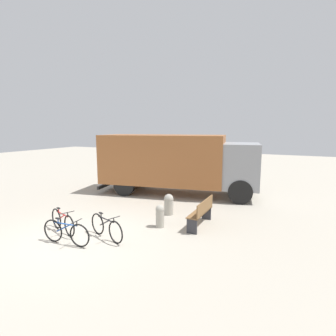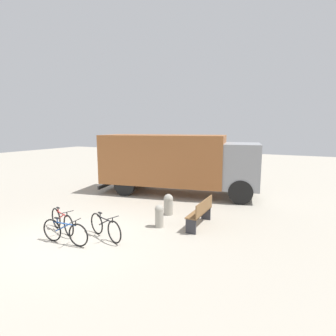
% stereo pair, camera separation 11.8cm
% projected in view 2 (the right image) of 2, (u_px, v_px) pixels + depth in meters
% --- Properties ---
extents(ground_plane, '(60.00, 60.00, 0.00)m').
position_uv_depth(ground_plane, '(74.00, 238.00, 7.99)').
color(ground_plane, '#A8A091').
extents(delivery_truck, '(8.10, 3.71, 2.98)m').
position_uv_depth(delivery_truck, '(176.00, 161.00, 13.14)').
color(delivery_truck, '#99592D').
rests_on(delivery_truck, ground).
extents(park_bench, '(0.41, 1.59, 0.95)m').
position_uv_depth(park_bench, '(201.00, 212.00, 8.85)').
color(park_bench, brown).
rests_on(park_bench, ground).
extents(bicycle_near, '(1.57, 0.64, 0.77)m').
position_uv_depth(bicycle_near, '(62.00, 221.00, 8.41)').
color(bicycle_near, black).
rests_on(bicycle_near, ground).
extents(bicycle_middle, '(1.64, 0.44, 0.77)m').
position_uv_depth(bicycle_middle, '(65.00, 232.00, 7.53)').
color(bicycle_middle, black).
rests_on(bicycle_middle, ground).
extents(bicycle_far, '(1.58, 0.62, 0.77)m').
position_uv_depth(bicycle_far, '(105.00, 227.00, 7.91)').
color(bicycle_far, black).
rests_on(bicycle_far, ground).
extents(bollard_near_bench, '(0.30, 0.30, 0.77)m').
position_uv_depth(bollard_near_bench, '(159.00, 215.00, 8.82)').
color(bollard_near_bench, '#9E998C').
rests_on(bollard_near_bench, ground).
extents(bollard_far_bench, '(0.37, 0.37, 0.81)m').
position_uv_depth(bollard_far_bench, '(168.00, 204.00, 10.10)').
color(bollard_far_bench, '#9E998C').
rests_on(bollard_far_bench, ground).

